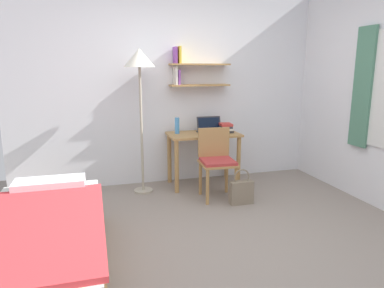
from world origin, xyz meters
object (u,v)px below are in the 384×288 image
desk (203,144)px  desk_chair (217,159)px  standing_lamp (139,67)px  handbag (241,191)px  book_stack (226,128)px  laptop (210,128)px  bed (42,246)px  water_bottle (177,126)px

desk → desk_chair: size_ratio=1.11×
standing_lamp → handbag: size_ratio=4.25×
book_stack → laptop: bearing=164.6°
standing_lamp → handbag: 1.93m
standing_lamp → handbag: standing_lamp is taller
bed → desk: desk is taller
desk_chair → laptop: 0.63m
desk_chair → water_bottle: bearing=122.2°
water_bottle → book_stack: bearing=-6.8°
laptop → desk_chair: bearing=-99.9°
laptop → handbag: size_ratio=0.81×
desk_chair → standing_lamp: 1.46m
handbag → laptop: bearing=97.4°
bed → water_bottle: (1.50, 1.81, 0.59)m
bed → handbag: size_ratio=4.60×
bed → standing_lamp: standing_lamp is taller
book_stack → handbag: (-0.10, -0.79, -0.63)m
desk_chair → laptop: (0.10, 0.55, 0.29)m
desk → laptop: (0.11, 0.06, 0.20)m
desk_chair → handbag: bearing=-55.9°
bed → standing_lamp: 2.38m
book_stack → handbag: 1.02m
bed → desk: bearing=43.1°
desk_chair → bed: bearing=-146.4°
desk_chair → water_bottle: water_bottle is taller
book_stack → handbag: size_ratio=0.56×
book_stack → standing_lamp: bearing=-177.2°
desk → book_stack: size_ratio=4.01×
desk → handbag: size_ratio=2.23×
book_stack → desk: bearing=179.8°
book_stack → handbag: book_stack is taller
water_bottle → handbag: water_bottle is taller
water_bottle → standing_lamp: bearing=-164.7°
desk → desk_chair: 0.50m
bed → desk_chair: desk_chair is taller
desk_chair → laptop: laptop is taller
desk_chair → water_bottle: 0.76m
bed → standing_lamp: bearing=58.9°
desk → standing_lamp: size_ratio=0.52×
handbag → book_stack: bearing=82.9°
laptop → handbag: (0.11, -0.85, -0.62)m
bed → handbag: (2.07, 0.93, -0.09)m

